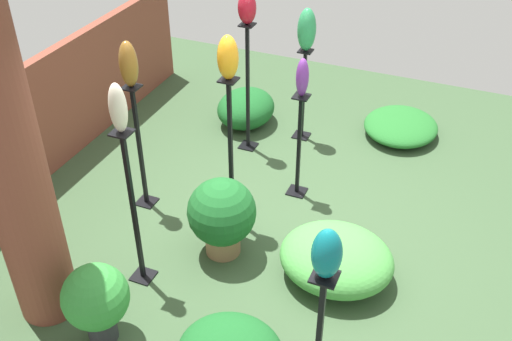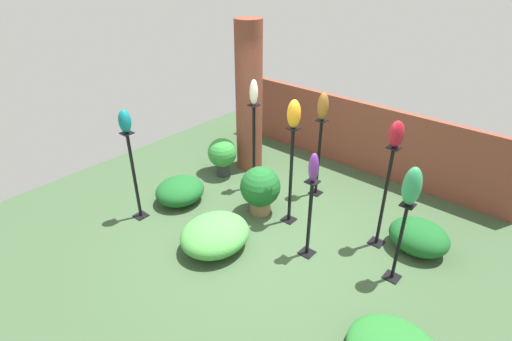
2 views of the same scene
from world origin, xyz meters
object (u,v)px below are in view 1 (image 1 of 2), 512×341
pedestal_ruby (248,93)px  art_vase_ivory (118,108)px  art_vase_jade (307,30)px  brick_pillar (15,176)px  art_vase_amber (228,58)px  pedestal_violet (299,151)px  potted_plant_near_pillar (96,299)px  art_vase_ruby (247,8)px  art_vase_teal (327,254)px  pedestal_amber (231,159)px  art_vase_bronze (128,64)px  pedestal_bronze (140,153)px  potted_plant_front_right (222,214)px  art_vase_violet (302,77)px  pedestal_ivory (134,216)px  pedestal_jade (303,99)px

pedestal_ruby → art_vase_ivory: art_vase_ivory is taller
art_vase_ivory → art_vase_jade: bearing=-10.5°
brick_pillar → art_vase_amber: bearing=-29.6°
brick_pillar → pedestal_ruby: (3.02, -0.58, -0.67)m
pedestal_violet → potted_plant_near_pillar: 2.63m
pedestal_violet → art_vase_jade: bearing=16.8°
art_vase_ivory → art_vase_ruby: size_ratio=1.16×
pedestal_ruby → art_vase_teal: 3.82m
pedestal_amber → pedestal_ruby: 1.37m
art_vase_amber → art_vase_bronze: (-0.12, 0.96, -0.18)m
pedestal_bronze → art_vase_amber: art_vase_amber is taller
brick_pillar → pedestal_ruby: 3.15m
art_vase_ruby → potted_plant_front_right: (-1.81, -0.52, -1.29)m
art_vase_ruby → art_vase_ivory: bearing=179.6°
art_vase_bronze → art_vase_violet: 1.65m
art_vase_teal → art_vase_ivory: (0.78, 1.90, 0.13)m
pedestal_bronze → art_vase_amber: bearing=-82.6°
art_vase_teal → art_vase_ruby: (3.19, 1.88, 0.10)m
brick_pillar → art_vase_ivory: size_ratio=6.64×
pedestal_ruby → art_vase_ivory: 2.63m
pedestal_ivory → art_vase_bronze: size_ratio=3.44×
art_vase_ivory → pedestal_violet: bearing=-26.4°
brick_pillar → potted_plant_near_pillar: (-0.12, -0.63, -0.95)m
pedestal_ruby → art_vase_ivory: bearing=179.6°
art_vase_teal → art_vase_ivory: size_ratio=0.83×
pedestal_ivory → art_vase_ruby: art_vase_ruby is taller
art_vase_ivory → art_vase_bronze: bearing=29.7°
brick_pillar → art_vase_ivory: bearing=-42.6°
pedestal_ruby → potted_plant_front_right: bearing=-164.1°
pedestal_bronze → art_vase_jade: (1.92, -1.09, 0.77)m
art_vase_violet → potted_plant_front_right: art_vase_violet is taller
art_vase_ruby → brick_pillar: bearing=169.2°
art_vase_ivory → art_vase_violet: size_ratio=1.05×
pedestal_ruby → art_vase_amber: 1.74m
potted_plant_front_right → pedestal_ruby: bearing=15.9°
pedestal_bronze → art_vase_jade: bearing=-29.6°
pedestal_jade → pedestal_violet: size_ratio=0.97×
pedestal_bronze → art_vase_ivory: size_ratio=3.31×
brick_pillar → art_vase_bronze: brick_pillar is taller
brick_pillar → art_vase_amber: (1.71, -0.97, 0.41)m
pedestal_ivory → potted_plant_near_pillar: bearing=-174.7°
pedestal_jade → pedestal_ivory: 2.95m
art_vase_amber → art_vase_bronze: art_vase_amber is taller
art_vase_violet → art_vase_ivory: bearing=153.6°
brick_pillar → art_vase_jade: bearing=-17.4°
pedestal_violet → potted_plant_near_pillar: (-2.50, 0.81, -0.10)m
pedestal_jade → art_vase_ruby: (-0.48, 0.52, 1.22)m
pedestal_amber → art_vase_amber: size_ratio=3.85×
pedestal_bronze → art_vase_teal: (-1.75, -2.45, 1.01)m
pedestal_violet → art_vase_bronze: bearing=119.2°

